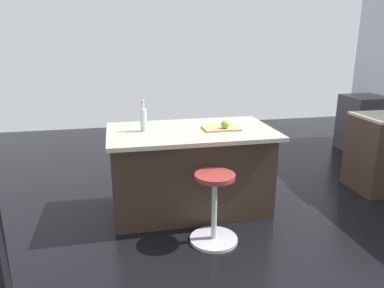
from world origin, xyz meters
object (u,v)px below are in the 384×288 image
Objects in this scene: stool_by_window at (214,210)px; water_bottle at (143,119)px; apple_green at (225,124)px; kitchen_island at (190,170)px; oven_range at (362,123)px; cutting_board at (221,128)px.

water_bottle reaches higher than stool_by_window.
apple_green is at bearing 170.46° from water_bottle.
oven_range is at bearing -153.99° from kitchen_island.
kitchen_island is at bearing -17.25° from cutting_board.
stool_by_window is 0.88m from apple_green.
cutting_board is (-0.22, -0.58, 0.61)m from stool_by_window.
kitchen_island is 0.56m from cutting_board.
oven_range is 3.35m from cutting_board.
apple_green is 0.26× the size of water_bottle.
oven_range is 3.81m from stool_by_window.
cutting_board is (2.88, 1.65, 0.47)m from oven_range.
cutting_board is (-0.30, 0.09, 0.46)m from kitchen_island.
oven_range is 3.54m from kitchen_island.
stool_by_window is at bearing 65.10° from apple_green.
apple_green reaches higher than stool_by_window.
cutting_board is at bearing 29.74° from oven_range.
kitchen_island is 0.74m from water_bottle.
kitchen_island is 2.54× the size of stool_by_window.
water_bottle reaches higher than oven_range.
water_bottle reaches higher than cutting_board.
water_bottle reaches higher than apple_green.
kitchen_island is 0.62m from apple_green.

